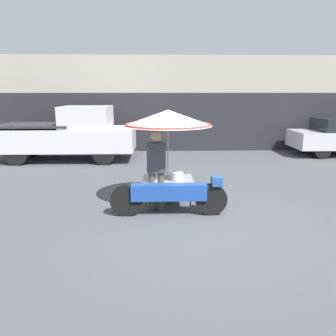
% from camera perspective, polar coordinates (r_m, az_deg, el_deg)
% --- Properties ---
extents(ground_plane, '(36.00, 36.00, 0.00)m').
position_cam_1_polar(ground_plane, '(6.27, 5.00, -9.57)').
color(ground_plane, '#4C4F54').
extents(shopfront_building, '(28.00, 2.06, 3.89)m').
position_cam_1_polar(shopfront_building, '(14.74, 1.07, 11.14)').
color(shopfront_building, '#B2A893').
rests_on(shopfront_building, ground).
extents(vendor_motorcycle_cart, '(2.33, 1.82, 2.06)m').
position_cam_1_polar(vendor_motorcycle_cart, '(6.77, 0.04, 5.93)').
color(vendor_motorcycle_cart, black).
rests_on(vendor_motorcycle_cart, ground).
extents(vendor_person, '(0.38, 0.22, 1.64)m').
position_cam_1_polar(vendor_person, '(6.70, -2.05, 0.22)').
color(vendor_person, '#4C473D').
rests_on(vendor_person, ground).
extents(pickup_truck, '(4.91, 1.86, 1.94)m').
position_cam_1_polar(pickup_truck, '(12.32, -16.81, 5.62)').
color(pickup_truck, black).
rests_on(pickup_truck, ground).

